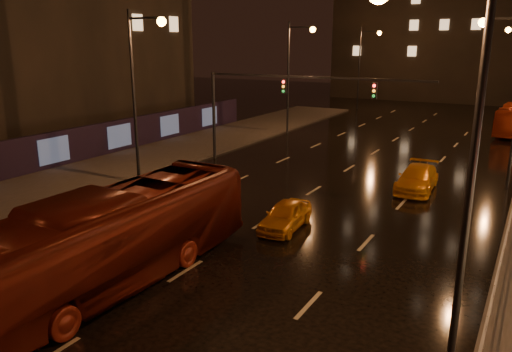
{
  "coord_description": "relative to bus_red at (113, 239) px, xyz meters",
  "views": [
    {
      "loc": [
        10.72,
        -9.46,
        8.25
      ],
      "look_at": [
        0.13,
        9.08,
        2.5
      ],
      "focal_mm": 35.0,
      "sensor_mm": 36.0,
      "label": 1
    }
  ],
  "objects": [
    {
      "name": "bus_red",
      "position": [
        0.0,
        0.0,
        0.0
      ],
      "size": [
        3.03,
        12.28,
        3.41
      ],
      "primitive_type": "imported",
      "rotation": [
        0.0,
        0.0,
        -0.01
      ],
      "color": "#56150C",
      "rests_on": "ground"
    },
    {
      "name": "taxi_near",
      "position": [
        2.78,
        7.77,
        -1.07
      ],
      "size": [
        1.75,
        3.83,
        1.27
      ],
      "primitive_type": "imported",
      "rotation": [
        0.0,
        0.0,
        0.07
      ],
      "color": "orange",
      "rests_on": "ground"
    },
    {
      "name": "traffic_signal",
      "position": [
        -3.56,
        18.0,
        3.03
      ],
      "size": [
        15.31,
        0.32,
        6.2
      ],
      "color": "black",
      "rests_on": "ground"
    },
    {
      "name": "hoarding_left",
      "position": [
        -15.7,
        10.0,
        -0.46
      ],
      "size": [
        0.3,
        46.0,
        2.5
      ],
      "primitive_type": "cube",
      "color": "black",
      "rests_on": "ground"
    },
    {
      "name": "sidewalk_left",
      "position": [
        -12.0,
        13.0,
        -1.63
      ],
      "size": [
        7.0,
        70.0,
        0.15
      ],
      "primitive_type": "cube",
      "color": "#38332D",
      "rests_on": "ground"
    },
    {
      "name": "streetlight_right",
      "position": [
        10.42,
        -0.0,
        4.73
      ],
      "size": [
        2.64,
        0.5,
        10.0
      ],
      "color": "black",
      "rests_on": "ground"
    },
    {
      "name": "ground",
      "position": [
        1.5,
        18.0,
        -1.71
      ],
      "size": [
        140.0,
        140.0,
        0.0
      ],
      "primitive_type": "plane",
      "color": "black",
      "rests_on": "ground"
    },
    {
      "name": "taxi_far",
      "position": [
        6.58,
        17.03,
        -1.01
      ],
      "size": [
        2.19,
        4.88,
        1.39
      ],
      "primitive_type": "imported",
      "rotation": [
        0.0,
        0.0,
        0.05
      ],
      "color": "orange",
      "rests_on": "ground"
    }
  ]
}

